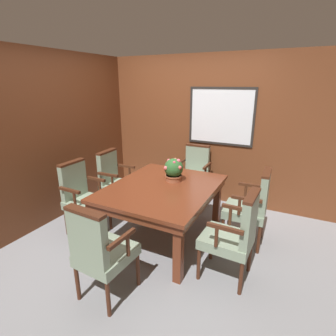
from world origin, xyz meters
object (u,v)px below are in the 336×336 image
Objects in this scene: chair_right_far at (252,204)px; chair_head_near at (100,249)px; chair_left_near at (82,195)px; chair_left_far at (115,180)px; dining_table at (163,193)px; chair_right_near at (235,233)px; chair_head_far at (194,172)px; potted_plant at (174,170)px.

chair_head_near is at bearing -36.46° from chair_right_far.
chair_head_near and chair_left_near have the same top height.
chair_left_far is at bearing -53.58° from chair_head_near.
chair_head_near is 1.92m from chair_right_far.
dining_table is at bearing -87.73° from chair_head_near.
chair_right_near and chair_left_far have the same top height.
chair_head_far is 1.04m from potted_plant.
chair_left_near is at bearing -35.83° from chair_head_near.
chair_head_near is at bearing -127.96° from chair_left_near.
potted_plant is (1.06, -0.09, 0.35)m from chair_left_far.
potted_plant is at bearing -119.48° from chair_right_near.
chair_head_far is 1.00× the size of chair_right_far.
dining_table is 1.13m from chair_right_far.
chair_right_far is 3.20× the size of potted_plant.
chair_head_near is 1.82m from chair_left_far.
chair_head_far is 1.33m from chair_left_far.
dining_table is 1.12m from chair_left_near.
chair_right_far is at bearing -121.10° from chair_head_near.
chair_right_far is 1.09m from potted_plant.
potted_plant reaches higher than chair_right_near.
chair_head_near is 1.00× the size of chair_left_far.
chair_right_near is 1.00× the size of chair_right_far.
chair_head_far reaches higher than dining_table.
potted_plant reaches higher than chair_head_near.
chair_right_near and chair_left_near have the same top height.
chair_left_far is (-0.99, -0.89, 0.00)m from chair_head_far.
chair_left_far is (0.04, 0.68, 0.00)m from chair_left_near.
potted_plant is (0.04, 0.23, 0.25)m from dining_table.
chair_right_far is (1.08, 1.58, 0.00)m from chair_head_near.
chair_left_far is (-2.08, -0.06, 0.00)m from chair_right_far.
chair_head_far is at bearing 91.41° from dining_table.
dining_table is 5.00× the size of potted_plant.
chair_right_far is at bearing 19.88° from dining_table.
chair_right_near is 2.15m from chair_left_far.
potted_plant is (-0.98, 0.60, 0.35)m from chair_right_near.
chair_head_near is at bearing -90.19° from chair_head_far.
chair_right_near is at bearing -56.82° from chair_head_far.
chair_head_far and chair_head_near have the same top height.
potted_plant is at bearing -89.26° from chair_head_near.
potted_plant is at bearing -96.90° from chair_left_far.
chair_head_far and chair_right_near have the same top height.
chair_head_far is at bearing 94.21° from potted_plant.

